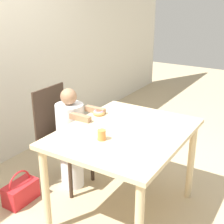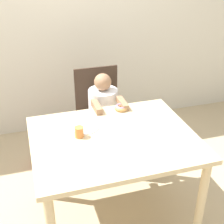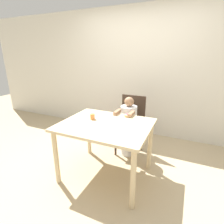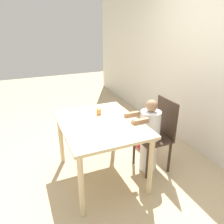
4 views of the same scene
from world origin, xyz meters
name	(u,v)px [view 4 (image 4 of 4)]	position (x,y,z in m)	size (l,w,h in m)	color
ground_plane	(102,176)	(0.00, 0.00, 0.00)	(12.00, 12.00, 0.00)	tan
wall_back	(210,71)	(0.00, 1.61, 1.25)	(8.00, 0.05, 2.50)	silver
dining_table	(100,130)	(0.00, 0.00, 0.67)	(1.15, 0.92, 0.78)	beige
chair	(157,134)	(0.10, 0.76, 0.50)	(0.41, 0.40, 0.97)	#38281E
child_figure	(149,137)	(0.10, 0.63, 0.50)	(0.27, 0.44, 1.00)	white
donut	(135,121)	(0.18, 0.37, 0.80)	(0.11, 0.11, 0.04)	tan
napkin	(104,124)	(0.07, 0.02, 0.78)	(0.29, 0.29, 0.00)	white
handbag	(145,142)	(-0.36, 0.87, 0.10)	(0.31, 0.17, 0.31)	red
cup	(99,111)	(-0.23, 0.07, 0.82)	(0.06, 0.06, 0.08)	orange
plate	(109,115)	(-0.16, 0.17, 0.78)	(0.19, 0.19, 0.01)	silver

